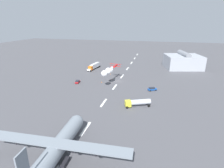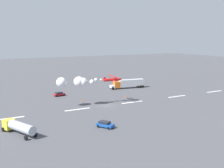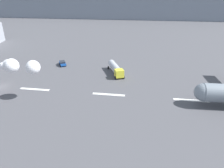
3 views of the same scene
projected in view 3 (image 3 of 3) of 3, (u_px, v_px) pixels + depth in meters
ground_plane at (1, 87)px, 52.87m from camera, size 440.00×440.00×0.00m
runway_stripe_5 at (35, 89)px, 51.55m from camera, size 8.00×0.90×0.01m
runway_stripe_6 at (109, 94)px, 48.91m from camera, size 8.00×0.90×0.01m
runway_stripe_7 at (191, 100)px, 46.27m from camera, size 8.00×0.90×0.01m
mountain_ridge_distant at (104, 7)px, 184.72m from camera, size 396.00×16.00×21.18m
stunt_biplane_red at (13, 66)px, 45.12m from camera, size 21.86×6.46×3.29m
fuel_tanker_truck at (116, 68)px, 60.64m from camera, size 6.39×10.22×2.90m
airport_staff_sedan at (62, 63)px, 68.10m from camera, size 3.71×4.56×1.52m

